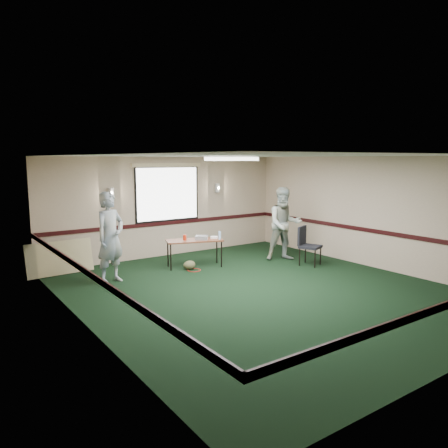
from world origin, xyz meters
TOP-DOWN VIEW (x-y plane):
  - ground at (0.00, 0.00)m, footprint 8.00×8.00m
  - room_shell at (0.00, 2.12)m, footprint 8.00×8.02m
  - folding_table at (-0.09, 2.43)m, footprint 1.46×0.95m
  - projector at (0.05, 2.34)m, footprint 0.38×0.38m
  - game_console at (0.42, 2.33)m, footprint 0.23×0.22m
  - red_cup at (-0.31, 2.54)m, footprint 0.08×0.08m
  - water_bottle at (0.43, 2.11)m, footprint 0.06×0.06m
  - duffel_bag at (-0.34, 2.27)m, footprint 0.38×0.34m
  - cable_coil at (-0.29, 2.13)m, footprint 0.35×0.35m
  - folded_table at (-3.00, 3.59)m, footprint 1.52×0.33m
  - conference_chair at (2.32, 1.01)m, footprint 0.63×0.64m
  - person_left at (-2.26, 2.28)m, footprint 0.84×0.71m
  - person_right at (2.23, 1.74)m, footprint 1.14×1.04m

SIDE VIEW (x-z plane):
  - ground at x=0.00m, z-range 0.00..0.00m
  - cable_coil at x=-0.29m, z-range 0.00..0.02m
  - duffel_bag at x=-0.34m, z-range 0.00..0.22m
  - folded_table at x=-3.00m, z-range 0.00..0.77m
  - conference_chair at x=2.32m, z-range 0.08..1.05m
  - folding_table at x=-0.09m, z-range 0.29..0.97m
  - game_console at x=0.42m, z-range 0.68..0.72m
  - projector at x=0.05m, z-range 0.68..0.78m
  - red_cup at x=-0.31m, z-range 0.68..0.81m
  - water_bottle at x=0.43m, z-range 0.68..0.88m
  - person_right at x=2.23m, z-range 0.00..1.91m
  - person_left at x=-2.26m, z-range 0.00..1.96m
  - room_shell at x=0.00m, z-range -2.42..5.58m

